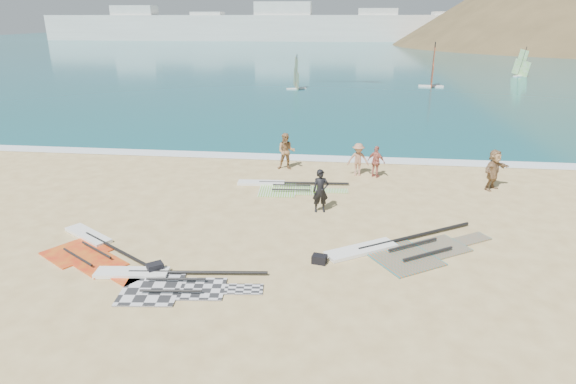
# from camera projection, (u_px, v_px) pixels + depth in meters

# --- Properties ---
(ground) EXTENTS (300.00, 300.00, 0.00)m
(ground) POSITION_uv_depth(u_px,v_px,m) (307.00, 265.00, 15.43)
(ground) COLOR #DEC482
(ground) RESTS_ON ground
(sea) EXTENTS (300.00, 240.00, 0.06)m
(sea) POSITION_uv_depth(u_px,v_px,m) (344.00, 44.00, 138.57)
(sea) COLOR #0B5152
(sea) RESTS_ON ground
(surf_line) EXTENTS (300.00, 1.20, 0.04)m
(surf_line) POSITION_uv_depth(u_px,v_px,m) (325.00, 159.00, 26.91)
(surf_line) COLOR white
(surf_line) RESTS_ON ground
(far_town) EXTENTS (160.00, 8.00, 12.00)m
(far_town) POSITION_uv_depth(u_px,v_px,m) (296.00, 27.00, 155.56)
(far_town) COLOR white
(far_town) RESTS_ON ground
(rig_grey) EXTENTS (5.34, 2.25, 0.20)m
(rig_grey) POSITION_uv_depth(u_px,v_px,m) (162.00, 281.00, 14.40)
(rig_grey) COLOR #2A2A2D
(rig_grey) RESTS_ON ground
(rig_green) EXTENTS (5.27, 2.12, 0.20)m
(rig_green) POSITION_uv_depth(u_px,v_px,m) (282.00, 187.00, 22.41)
(rig_green) COLOR #65BB17
(rig_green) RESTS_ON ground
(rig_orange) EXTENTS (5.96, 4.40, 0.20)m
(rig_orange) POSITION_uv_depth(u_px,v_px,m) (400.00, 249.00, 16.38)
(rig_orange) COLOR #E15519
(rig_orange) RESTS_ON ground
(rig_red) EXTENTS (4.68, 4.08, 0.20)m
(rig_red) POSITION_uv_depth(u_px,v_px,m) (92.00, 248.00, 16.44)
(rig_red) COLOR red
(rig_red) RESTS_ON ground
(gear_bag_near) EXTENTS (0.59, 0.57, 0.30)m
(gear_bag_near) POSITION_uv_depth(u_px,v_px,m) (155.00, 268.00, 14.94)
(gear_bag_near) COLOR black
(gear_bag_near) RESTS_ON ground
(gear_bag_far) EXTENTS (0.52, 0.41, 0.28)m
(gear_bag_far) POSITION_uv_depth(u_px,v_px,m) (319.00, 259.00, 15.51)
(gear_bag_far) COLOR black
(gear_bag_far) RESTS_ON ground
(person_wetsuit) EXTENTS (0.73, 0.55, 1.79)m
(person_wetsuit) POSITION_uv_depth(u_px,v_px,m) (321.00, 191.00, 19.37)
(person_wetsuit) COLOR black
(person_wetsuit) RESTS_ON ground
(beachgoer_left) EXTENTS (0.95, 0.76, 1.91)m
(beachgoer_left) POSITION_uv_depth(u_px,v_px,m) (286.00, 151.00, 24.83)
(beachgoer_left) COLOR #996F46
(beachgoer_left) RESTS_ON ground
(beachgoer_mid) EXTENTS (1.10, 0.67, 1.65)m
(beachgoer_mid) POSITION_uv_depth(u_px,v_px,m) (358.00, 159.00, 23.90)
(beachgoer_mid) COLOR #A77458
(beachgoer_mid) RESTS_ON ground
(beachgoer_back) EXTENTS (0.99, 0.79, 1.58)m
(beachgoer_back) POSITION_uv_depth(u_px,v_px,m) (376.00, 162.00, 23.63)
(beachgoer_back) COLOR #B96253
(beachgoer_back) RESTS_ON ground
(beachgoer_right) EXTENTS (1.65, 1.61, 1.89)m
(beachgoer_right) POSITION_uv_depth(u_px,v_px,m) (494.00, 170.00, 21.89)
(beachgoer_right) COLOR #9A754F
(beachgoer_right) RESTS_ON ground
(windsurfer_left) EXTENTS (2.16, 2.43, 3.79)m
(windsurfer_left) POSITION_uv_depth(u_px,v_px,m) (296.00, 79.00, 52.26)
(windsurfer_left) COLOR white
(windsurfer_left) RESTS_ON ground
(windsurfer_centre) EXTENTS (2.81, 3.33, 4.99)m
(windsurfer_centre) POSITION_uv_depth(u_px,v_px,m) (432.00, 75.00, 53.91)
(windsurfer_centre) COLOR white
(windsurfer_centre) RESTS_ON ground
(windsurfer_right) EXTENTS (2.06, 2.09, 3.89)m
(windsurfer_right) POSITION_uv_depth(u_px,v_px,m) (521.00, 68.00, 63.58)
(windsurfer_right) COLOR white
(windsurfer_right) RESTS_ON ground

